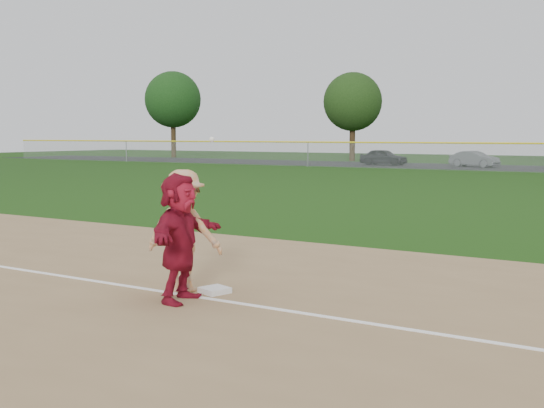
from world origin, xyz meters
The scene contains 9 objects.
ground centered at (0.00, 0.00, 0.00)m, with size 160.00×160.00×0.00m, color #173C0B.
foul_line centered at (0.00, -0.80, 0.03)m, with size 60.00×0.10×0.01m, color white.
first_base centered at (0.08, -0.42, 0.07)m, with size 0.41×0.41×0.09m, color silver.
base_runner centered at (-0.05, -1.13, 1.01)m, with size 1.84×0.58×1.98m, color maroon.
car_left centered at (-15.64, 45.58, 0.70)m, with size 1.63×4.04×1.38m, color black.
car_mid centered at (-8.09, 46.15, 0.65)m, with size 1.36×3.89×1.28m, color slate.
first_base_play centered at (-0.42, -0.58, 1.02)m, with size 1.43×1.04×2.52m.
tree_0 centered at (-44.00, 52.00, 6.59)m, with size 6.40×6.40×9.81m.
tree_1 centered at (-22.00, 53.00, 5.83)m, with size 5.80×5.80×8.75m.
Camera 1 is at (6.51, -9.20, 2.57)m, focal length 45.00 mm.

